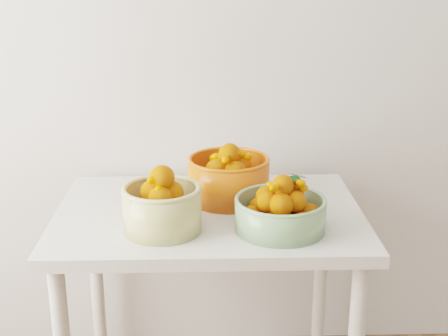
{
  "coord_description": "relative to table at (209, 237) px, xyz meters",
  "views": [
    {
      "loc": [
        -0.19,
        -0.3,
        1.53
      ],
      "look_at": [
        -0.14,
        1.53,
        0.92
      ],
      "focal_mm": 50.0,
      "sensor_mm": 36.0,
      "label": 1
    }
  ],
  "objects": [
    {
      "name": "bowl_orange",
      "position": [
        0.07,
        0.1,
        0.18
      ],
      "size": [
        0.37,
        0.37,
        0.2
      ],
      "rotation": [
        0.0,
        0.0,
        -0.42
      ],
      "color": "#EC5212",
      "rests_on": "table"
    },
    {
      "name": "bowl_cream",
      "position": [
        -0.14,
        -0.15,
        0.17
      ],
      "size": [
        0.32,
        0.32,
        0.2
      ],
      "rotation": [
        0.0,
        0.0,
        -0.43
      ],
      "color": "tan",
      "rests_on": "table"
    },
    {
      "name": "bowl_green",
      "position": [
        0.22,
        -0.16,
        0.16
      ],
      "size": [
        0.31,
        0.31,
        0.18
      ],
      "rotation": [
        0.0,
        0.0,
        -0.12
      ],
      "color": "#7EA573",
      "rests_on": "table"
    },
    {
      "name": "table",
      "position": [
        0.0,
        0.0,
        0.0
      ],
      "size": [
        1.0,
        0.7,
        0.75
      ],
      "color": "silver",
      "rests_on": "ground"
    }
  ]
}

